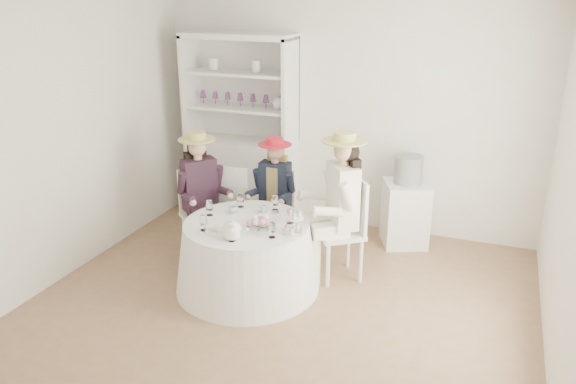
% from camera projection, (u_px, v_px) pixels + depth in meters
% --- Properties ---
extents(ground, '(4.50, 4.50, 0.00)m').
position_uv_depth(ground, '(284.00, 300.00, 5.27)').
color(ground, brown).
rests_on(ground, ground).
extents(wall_back, '(4.50, 0.00, 4.50)m').
position_uv_depth(wall_back, '(346.00, 116.00, 6.56)').
color(wall_back, silver).
rests_on(wall_back, ground).
extents(wall_front, '(4.50, 0.00, 4.50)m').
position_uv_depth(wall_front, '(150.00, 265.00, 3.06)').
color(wall_front, silver).
rests_on(wall_front, ground).
extents(wall_left, '(0.00, 4.50, 4.50)m').
position_uv_depth(wall_left, '(73.00, 139.00, 5.57)').
color(wall_left, silver).
rests_on(wall_left, ground).
extents(wall_right, '(0.00, 4.50, 4.50)m').
position_uv_depth(wall_right, '(574.00, 196.00, 4.05)').
color(wall_right, silver).
rests_on(wall_right, ground).
extents(tea_table, '(1.39, 1.39, 0.68)m').
position_uv_depth(tea_table, '(247.00, 256.00, 5.39)').
color(tea_table, white).
rests_on(tea_table, ground).
extents(hutch, '(1.39, 0.63, 2.27)m').
position_uv_depth(hutch, '(243.00, 155.00, 6.96)').
color(hutch, silver).
rests_on(hutch, ground).
extents(side_table, '(0.61, 0.61, 0.73)m').
position_uv_depth(side_table, '(405.00, 214.00, 6.32)').
color(side_table, silver).
rests_on(side_table, ground).
extents(hatbox, '(0.37, 0.37, 0.31)m').
position_uv_depth(hatbox, '(409.00, 170.00, 6.14)').
color(hatbox, black).
rests_on(hatbox, side_table).
extents(guest_left, '(0.59, 0.57, 1.37)m').
position_uv_depth(guest_left, '(200.00, 187.00, 5.94)').
color(guest_left, silver).
rests_on(guest_left, ground).
extents(guest_mid, '(0.46, 0.48, 1.27)m').
position_uv_depth(guest_mid, '(275.00, 187.00, 6.10)').
color(guest_mid, silver).
rests_on(guest_mid, ground).
extents(guest_right, '(0.65, 0.62, 1.50)m').
position_uv_depth(guest_right, '(340.00, 198.00, 5.42)').
color(guest_right, silver).
rests_on(guest_right, ground).
extents(spare_chair, '(0.42, 0.42, 0.97)m').
position_uv_depth(spare_chair, '(236.00, 203.00, 6.21)').
color(spare_chair, silver).
rests_on(spare_chair, ground).
extents(teacup_a, '(0.08, 0.08, 0.06)m').
position_uv_depth(teacup_a, '(233.00, 210.00, 5.48)').
color(teacup_a, white).
rests_on(teacup_a, tea_table).
extents(teacup_b, '(0.09, 0.09, 0.07)m').
position_uv_depth(teacup_b, '(263.00, 210.00, 5.50)').
color(teacup_b, white).
rests_on(teacup_b, tea_table).
extents(teacup_c, '(0.11, 0.11, 0.07)m').
position_uv_depth(teacup_c, '(276.00, 216.00, 5.34)').
color(teacup_c, white).
rests_on(teacup_c, tea_table).
extents(flower_bowl, '(0.25, 0.25, 0.06)m').
position_uv_depth(flower_bowl, '(266.00, 223.00, 5.20)').
color(flower_bowl, white).
rests_on(flower_bowl, tea_table).
extents(flower_arrangement, '(0.16, 0.17, 0.06)m').
position_uv_depth(flower_arrangement, '(260.00, 222.00, 5.09)').
color(flower_arrangement, pink).
rests_on(flower_arrangement, tea_table).
extents(table_teapot, '(0.25, 0.18, 0.19)m').
position_uv_depth(table_teapot, '(232.00, 231.00, 4.91)').
color(table_teapot, white).
rests_on(table_teapot, tea_table).
extents(sandwich_plate, '(0.24, 0.24, 0.05)m').
position_uv_depth(sandwich_plate, '(218.00, 230.00, 5.08)').
color(sandwich_plate, white).
rests_on(sandwich_plate, tea_table).
extents(cupcake_stand, '(0.22, 0.22, 0.21)m').
position_uv_depth(cupcake_stand, '(294.00, 225.00, 5.03)').
color(cupcake_stand, white).
rests_on(cupcake_stand, tea_table).
extents(stemware_set, '(0.88, 0.88, 0.15)m').
position_uv_depth(stemware_set, '(246.00, 215.00, 5.25)').
color(stemware_set, white).
rests_on(stemware_set, tea_table).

